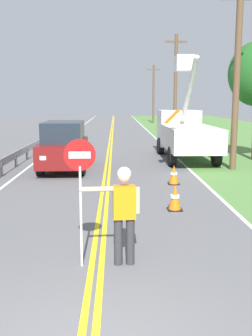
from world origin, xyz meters
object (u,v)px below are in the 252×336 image
(utility_bucket_truck, at_px, (185,131))
(traffic_cone_lead, at_px, (175,198))
(utility_pole_mid, at_px, (175,84))
(stop_sign_paddle, at_px, (80,174))
(utility_pole_near, at_px, (237,75))
(flagger_worker, at_px, (124,209))
(traffic_cone_mid, at_px, (174,175))
(utility_pole_far, at_px, (153,93))
(oncoming_suv_nearest, at_px, (64,146))

(utility_bucket_truck, distance_m, traffic_cone_lead, 10.05)
(utility_pole_mid, xyz_separation_m, traffic_cone_lead, (-3.45, -23.05, -4.06))
(stop_sign_paddle, relative_size, utility_pole_near, 0.30)
(flagger_worker, height_order, traffic_cone_mid, flagger_worker)
(stop_sign_paddle, bearing_deg, utility_pole_near, 60.01)
(utility_pole_far, bearing_deg, traffic_cone_lead, -94.69)
(utility_bucket_truck, height_order, utility_pole_far, utility_pole_far)
(utility_bucket_truck, bearing_deg, utility_pole_near, -65.68)
(flagger_worker, bearing_deg, oncoming_suv_nearest, 103.24)
(flagger_worker, xyz_separation_m, traffic_cone_lead, (1.49, 3.58, -0.71))
(utility_pole_far, height_order, traffic_cone_lead, utility_pole_far)
(utility_bucket_truck, relative_size, traffic_cone_mid, 9.76)
(flagger_worker, height_order, stop_sign_paddle, stop_sign_paddle)
(oncoming_suv_nearest, distance_m, traffic_cone_lead, 7.63)
(utility_pole_far, relative_size, traffic_cone_mid, 10.98)
(traffic_cone_lead, bearing_deg, oncoming_suv_nearest, 120.64)
(flagger_worker, xyz_separation_m, utility_pole_far, (4.98, 46.14, 2.98))
(flagger_worker, height_order, utility_bucket_truck, utility_bucket_truck)
(flagger_worker, relative_size, traffic_cone_lead, 2.61)
(utility_bucket_truck, distance_m, traffic_cone_mid, 6.68)
(utility_pole_near, height_order, traffic_cone_lead, utility_pole_near)
(utility_pole_mid, height_order, utility_pole_far, utility_pole_mid)
(flagger_worker, xyz_separation_m, utility_pole_mid, (4.94, 26.64, 3.35))
(utility_bucket_truck, distance_m, utility_pole_near, 4.60)
(flagger_worker, height_order, traffic_cone_lead, flagger_worker)
(utility_bucket_truck, distance_m, utility_pole_mid, 13.67)
(stop_sign_paddle, height_order, traffic_cone_lead, stop_sign_paddle)
(utility_bucket_truck, xyz_separation_m, traffic_cone_mid, (-1.49, -6.42, -1.07))
(flagger_worker, relative_size, utility_pole_far, 0.24)
(flagger_worker, relative_size, traffic_cone_mid, 2.61)
(stop_sign_paddle, relative_size, utility_pole_far, 0.30)
(oncoming_suv_nearest, xyz_separation_m, traffic_cone_mid, (4.35, -3.16, -0.72))
(utility_pole_near, relative_size, traffic_cone_mid, 11.06)
(utility_pole_near, bearing_deg, oncoming_suv_nearest, 178.67)
(utility_pole_far, relative_size, traffic_cone_lead, 10.98)
(oncoming_suv_nearest, height_order, utility_pole_far, utility_pole_far)
(stop_sign_paddle, distance_m, utility_pole_mid, 27.43)
(utility_bucket_truck, relative_size, oncoming_suv_nearest, 1.47)
(stop_sign_paddle, bearing_deg, utility_pole_mid, 77.92)
(utility_pole_near, xyz_separation_m, traffic_cone_mid, (-3.04, -2.99, -3.71))
(utility_pole_far, distance_m, traffic_cone_mid, 39.47)
(traffic_cone_lead, xyz_separation_m, traffic_cone_mid, (0.47, 3.37, 0.00))
(utility_bucket_truck, relative_size, utility_pole_mid, 0.81)
(utility_pole_mid, bearing_deg, traffic_cone_lead, -98.52)
(stop_sign_paddle, height_order, utility_pole_near, utility_pole_near)
(oncoming_suv_nearest, bearing_deg, flagger_worker, -76.76)
(oncoming_suv_nearest, relative_size, traffic_cone_mid, 6.63)
(flagger_worker, distance_m, utility_pole_near, 11.54)
(flagger_worker, relative_size, utility_bucket_truck, 0.27)
(flagger_worker, distance_m, traffic_cone_lead, 3.95)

